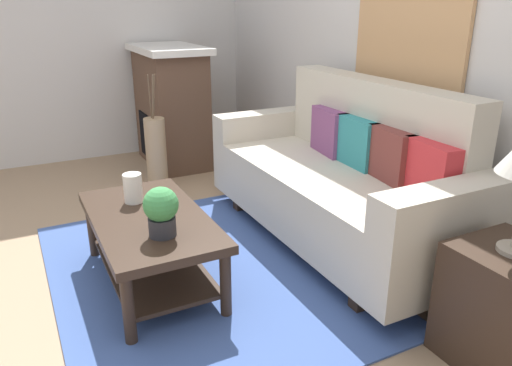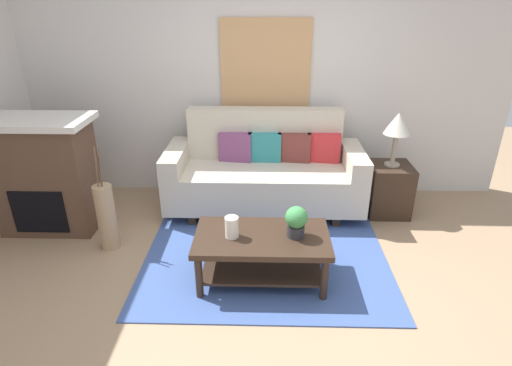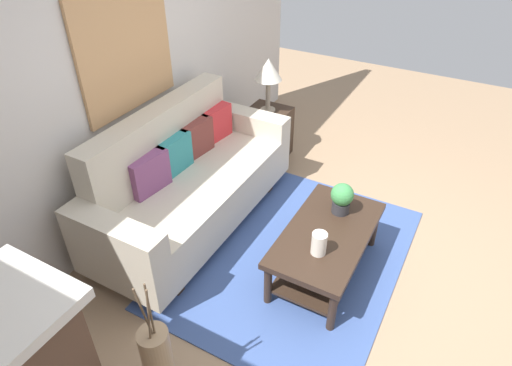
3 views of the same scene
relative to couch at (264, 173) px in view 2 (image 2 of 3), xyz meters
The scene contains 19 objects.
ground_plane 1.57m from the couch, 89.17° to the right, with size 9.48×9.48×0.00m, color #9E7F60.
wall_back 1.07m from the couch, 87.67° to the left, with size 5.48×0.10×2.70m, color silver.
area_rug 1.09m from the couch, 88.75° to the right, with size 2.20×1.70×0.01m, color #3D5693.
couch is the anchor object (origin of this frame).
throw_pillow_plum 0.43m from the couch, 158.60° to the left, with size 0.36×0.12×0.32m, color #7A4270.
throw_pillow_teal 0.28m from the couch, 90.00° to the left, with size 0.36×0.12×0.32m, color teal.
throw_pillow_maroon 0.43m from the couch, 21.40° to the left, with size 0.36×0.12×0.32m, color brown.
throw_pillow_crimson 0.70m from the couch, 11.09° to the left, with size 0.36×0.12×0.32m, color red.
coffee_table 1.30m from the couch, 90.45° to the right, with size 1.10×0.60×0.43m.
tabletop_vase 1.35m from the couch, 100.84° to the right, with size 0.11×0.11×0.18m, color white.
potted_plant_tabletop 1.33m from the couch, 78.62° to the right, with size 0.18×0.18×0.26m.
side_table 1.36m from the couch, ahead, with size 0.44×0.44×0.56m, color #332319.
table_lamp 1.47m from the couch, ahead, with size 0.28×0.28×0.57m.
fireplace 2.22m from the couch, 167.75° to the right, with size 1.02×0.58×1.16m.
floor_vase 1.69m from the couch, 150.11° to the right, with size 0.17×0.17×0.64m, color tan.
floor_vase_branch_a 1.72m from the couch, 149.77° to the right, with size 0.01×0.01×0.36m, color brown.
floor_vase_branch_b 1.73m from the couch, 150.79° to the right, with size 0.01×0.01×0.36m, color brown.
floor_vase_branch_c 1.75m from the couch, 149.77° to the right, with size 0.01×0.01×0.36m, color brown.
framed_painting 1.19m from the couch, 90.00° to the left, with size 0.98×0.03×0.94m, color tan.
Camera 2 is at (-0.01, -2.66, 2.22)m, focal length 29.00 mm.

